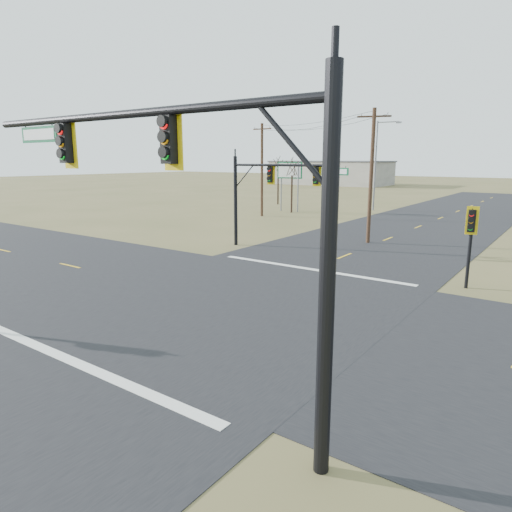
{
  "coord_description": "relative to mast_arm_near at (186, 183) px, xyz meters",
  "views": [
    {
      "loc": [
        12.16,
        -14.89,
        6.17
      ],
      "look_at": [
        0.79,
        1.0,
        2.02
      ],
      "focal_mm": 32.0,
      "sensor_mm": 36.0,
      "label": 1
    }
  ],
  "objects": [
    {
      "name": "road_ew",
      "position": [
        -4.96,
        7.5,
        -5.65
      ],
      "size": [
        160.0,
        14.0,
        0.02
      ],
      "primitive_type": "cube",
      "color": "black",
      "rests_on": "ground"
    },
    {
      "name": "streetlight_c",
      "position": [
        -13.54,
        46.74,
        0.32
      ],
      "size": [
        2.97,
        0.31,
        10.65
      ],
      "rotation": [
        0.0,
        0.0,
        0.08
      ],
      "color": "slate",
      "rests_on": "ground"
    },
    {
      "name": "pedestal_signal_ne",
      "position": [
        3.04,
        15.95,
        -2.68
      ],
      "size": [
        0.65,
        0.55,
        4.03
      ],
      "rotation": [
        0.0,
        0.0,
        0.29
      ],
      "color": "black",
      "rests_on": "ground"
    },
    {
      "name": "utility_pole_far",
      "position": [
        -21.65,
        34.02,
        -0.51
      ],
      "size": [
        2.43,
        0.33,
        9.95
      ],
      "rotation": [
        0.0,
        0.0,
        -0.09
      ],
      "color": "#452D1D",
      "rests_on": "ground"
    },
    {
      "name": "mast_arm_far",
      "position": [
        -10.06,
        18.62,
        -1.02
      ],
      "size": [
        8.83,
        0.53,
        6.39
      ],
      "rotation": [
        0.0,
        0.0,
        0.26
      ],
      "color": "black",
      "rests_on": "ground"
    },
    {
      "name": "road_ns",
      "position": [
        -4.96,
        7.5,
        -5.65
      ],
      "size": [
        14.0,
        160.0,
        0.02
      ],
      "primitive_type": "cube",
      "color": "black",
      "rests_on": "ground"
    },
    {
      "name": "stop_bar_near",
      "position": [
        -4.96,
        0.0,
        -5.63
      ],
      "size": [
        12.0,
        0.4,
        0.01
      ],
      "primitive_type": "cube",
      "color": "silver",
      "rests_on": "road_ns"
    },
    {
      "name": "warehouse_left",
      "position": [
        -44.96,
        97.5,
        -2.91
      ],
      "size": [
        28.0,
        14.0,
        5.5
      ],
      "primitive_type": "cube",
      "color": "#A49D91",
      "rests_on": "ground"
    },
    {
      "name": "bare_tree_a",
      "position": [
        -20.7,
        38.78,
        -0.29
      ],
      "size": [
        2.81,
        2.81,
        6.79
      ],
      "rotation": [
        0.0,
        0.0,
        -0.01
      ],
      "color": "black",
      "rests_on": "ground"
    },
    {
      "name": "ground",
      "position": [
        -4.96,
        7.5,
        -5.66
      ],
      "size": [
        320.0,
        320.0,
        0.0
      ],
      "primitive_type": "plane",
      "color": "brown",
      "rests_on": "ground"
    },
    {
      "name": "mast_arm_near",
      "position": [
        0.0,
        0.0,
        0.0
      ],
      "size": [
        11.33,
        0.41,
        7.82
      ],
      "rotation": [
        0.0,
        0.0,
        0.02
      ],
      "color": "black",
      "rests_on": "ground"
    },
    {
      "name": "highway_sign",
      "position": [
        -21.64,
        39.81,
        -1.49
      ],
      "size": [
        3.1,
        0.61,
        5.87
      ],
      "rotation": [
        0.0,
        0.0,
        0.17
      ],
      "color": "slate",
      "rests_on": "ground"
    },
    {
      "name": "bare_tree_b",
      "position": [
        -27.5,
        46.34,
        -0.1
      ],
      "size": [
        3.23,
        3.23,
        6.95
      ],
      "rotation": [
        0.0,
        0.0,
        -0.21
      ],
      "color": "black",
      "rests_on": "ground"
    },
    {
      "name": "utility_pole_near",
      "position": [
        -5.62,
        25.0,
        -0.6
      ],
      "size": [
        2.31,
        0.84,
        9.76
      ],
      "rotation": [
        0.0,
        0.0,
        0.31
      ],
      "color": "#452D1D",
      "rests_on": "ground"
    },
    {
      "name": "stop_bar_far",
      "position": [
        -4.96,
        15.0,
        -5.63
      ],
      "size": [
        12.0,
        0.4,
        0.01
      ],
      "primitive_type": "cube",
      "color": "silver",
      "rests_on": "road_ns"
    }
  ]
}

